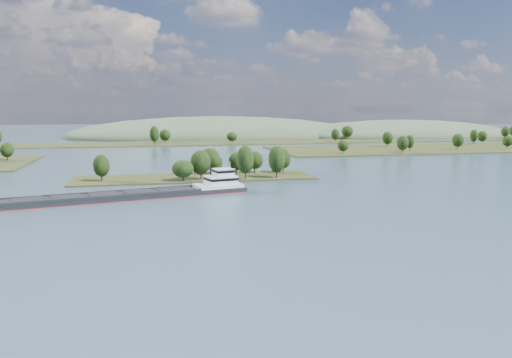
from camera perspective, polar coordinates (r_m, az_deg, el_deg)
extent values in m
plane|color=#3A5465|center=(153.67, -4.58, -2.89)|extent=(1800.00, 1800.00, 0.00)
cube|color=#2D3417|center=(212.44, -7.00, 0.08)|extent=(100.00, 30.00, 1.20)
cylinder|color=black|center=(203.92, -1.23, 0.62)|extent=(0.50, 0.50, 4.51)
ellipsoid|color=black|center=(203.27, -1.24, 2.22)|extent=(7.23, 7.23, 11.59)
cylinder|color=black|center=(221.45, -5.24, 1.08)|extent=(0.50, 0.50, 3.79)
ellipsoid|color=black|center=(220.93, -5.25, 2.32)|extent=(8.51, 8.51, 9.75)
cylinder|color=black|center=(204.83, -6.33, 0.52)|extent=(0.50, 0.50, 3.91)
ellipsoid|color=black|center=(204.25, -6.36, 1.91)|extent=(8.37, 8.37, 10.06)
cylinder|color=black|center=(218.68, -4.72, 0.88)|extent=(0.50, 0.50, 2.91)
ellipsoid|color=black|center=(218.26, -4.73, 1.84)|extent=(6.69, 6.69, 7.48)
cylinder|color=black|center=(201.20, -8.34, 0.18)|extent=(0.50, 0.50, 2.72)
ellipsoid|color=black|center=(200.77, -8.36, 1.16)|extent=(8.75, 8.75, 6.99)
cylinder|color=black|center=(207.36, -17.22, 0.25)|extent=(0.50, 0.50, 3.49)
ellipsoid|color=black|center=(206.84, -17.27, 1.46)|extent=(6.51, 6.51, 8.97)
cylinder|color=black|center=(218.94, -2.28, 0.95)|extent=(0.50, 0.50, 3.24)
ellipsoid|color=black|center=(218.48, -2.29, 2.03)|extent=(6.62, 6.62, 8.33)
cylinder|color=black|center=(226.36, 3.13, 1.21)|extent=(0.50, 0.50, 3.52)
ellipsoid|color=black|center=(225.89, 3.14, 2.34)|extent=(6.88, 6.88, 9.06)
cylinder|color=black|center=(207.91, 2.38, 0.74)|extent=(0.50, 0.50, 4.40)
ellipsoid|color=black|center=(207.29, 2.39, 2.28)|extent=(7.15, 7.15, 11.32)
cylinder|color=black|center=(225.04, -0.15, 1.14)|extent=(0.50, 0.50, 3.20)
ellipsoid|color=black|center=(224.59, -0.15, 2.17)|extent=(7.62, 7.62, 8.22)
cylinder|color=black|center=(310.20, -26.53, 2.22)|extent=(0.50, 0.50, 3.27)
ellipsoid|color=black|center=(309.87, -26.58, 2.98)|extent=(7.07, 7.07, 8.41)
cube|color=#2D3417|center=(415.79, 24.31, 3.26)|extent=(320.00, 90.00, 1.60)
cylinder|color=black|center=(325.45, 9.90, 3.13)|extent=(0.50, 0.50, 2.88)
ellipsoid|color=black|center=(325.17, 9.92, 3.78)|extent=(7.05, 7.05, 7.42)
cylinder|color=black|center=(460.69, 24.41, 3.95)|extent=(0.50, 0.50, 3.43)
ellipsoid|color=black|center=(460.46, 24.44, 4.49)|extent=(8.03, 8.03, 8.81)
cylinder|color=black|center=(408.38, 26.79, 3.36)|extent=(0.50, 0.50, 2.98)
ellipsoid|color=black|center=(408.16, 26.82, 3.89)|extent=(7.18, 7.18, 7.65)
cylinder|color=black|center=(379.63, 22.04, 3.41)|extent=(0.50, 0.50, 3.74)
ellipsoid|color=black|center=(379.33, 22.08, 4.12)|extent=(8.04, 8.04, 9.61)
cylinder|color=black|center=(339.38, 16.38, 3.19)|extent=(0.50, 0.50, 3.73)
ellipsoid|color=black|center=(339.04, 16.42, 3.99)|extent=(7.69, 7.69, 9.59)
cylinder|color=black|center=(357.84, 17.14, 3.38)|extent=(0.50, 0.50, 3.60)
ellipsoid|color=black|center=(357.53, 17.17, 4.11)|extent=(5.99, 5.99, 9.26)
cylinder|color=black|center=(392.51, 14.78, 3.86)|extent=(0.50, 0.50, 3.80)
ellipsoid|color=black|center=(392.22, 14.81, 4.56)|extent=(8.06, 8.06, 9.77)
cylinder|color=black|center=(446.34, 23.61, 3.92)|extent=(0.50, 0.50, 3.93)
ellipsoid|color=black|center=(446.08, 23.64, 4.56)|extent=(6.36, 6.36, 10.11)
cube|color=#2D3417|center=(430.85, -10.16, 3.97)|extent=(900.00, 60.00, 1.20)
cylinder|color=black|center=(445.33, 9.03, 4.45)|extent=(0.50, 0.50, 3.85)
ellipsoid|color=black|center=(445.07, 9.04, 5.08)|extent=(7.24, 7.24, 9.89)
cylinder|color=black|center=(433.47, -10.35, 4.32)|extent=(0.50, 0.50, 3.82)
ellipsoid|color=black|center=(433.20, -10.37, 4.97)|extent=(9.40, 9.40, 9.83)
cylinder|color=black|center=(543.22, 26.57, 4.33)|extent=(0.50, 0.50, 4.02)
ellipsoid|color=black|center=(543.00, 26.60, 4.87)|extent=(7.64, 7.64, 10.35)
cylinder|color=black|center=(485.76, 10.37, 4.73)|extent=(0.50, 0.50, 4.31)
ellipsoid|color=black|center=(485.50, 10.39, 5.37)|extent=(10.92, 10.92, 11.07)
cylinder|color=black|center=(426.92, -2.77, 4.34)|extent=(0.50, 0.50, 3.05)
ellipsoid|color=black|center=(426.70, -2.77, 4.86)|extent=(8.99, 8.99, 7.85)
cylinder|color=black|center=(409.97, -11.52, 4.18)|extent=(0.50, 0.50, 5.03)
ellipsoid|color=black|center=(409.62, -11.54, 5.07)|extent=(7.50, 7.50, 12.94)
ellipsoid|color=#41553B|center=(574.26, 16.39, 4.73)|extent=(260.00, 140.00, 36.00)
ellipsoid|color=#41553B|center=(536.43, -4.30, 4.83)|extent=(320.00, 160.00, 44.00)
cube|color=black|center=(167.96, -14.28, -2.01)|extent=(80.76, 27.99, 2.22)
cube|color=#A11711|center=(168.04, -14.27, -2.16)|extent=(81.00, 28.23, 0.25)
cube|color=black|center=(171.12, -17.28, -1.47)|extent=(60.92, 14.48, 0.81)
cube|color=black|center=(161.50, -16.73, -1.99)|extent=(60.92, 14.48, 0.81)
cube|color=black|center=(166.33, -17.01, -1.77)|extent=(60.91, 22.46, 0.30)
cube|color=black|center=(164.35, -24.66, -2.16)|extent=(10.69, 10.09, 0.35)
cube|color=black|center=(164.95, -20.81, -1.92)|extent=(10.69, 10.09, 0.35)
cube|color=black|center=(166.28, -17.01, -1.67)|extent=(10.69, 10.09, 0.35)
cube|color=black|center=(168.33, -13.29, -1.42)|extent=(10.69, 10.09, 0.35)
cube|color=black|center=(171.08, -9.67, -1.17)|extent=(10.69, 10.09, 0.35)
cube|color=white|center=(176.59, -4.34, -0.75)|extent=(17.88, 13.05, 1.21)
cube|color=white|center=(176.67, -4.05, -0.08)|extent=(11.63, 10.12, 3.02)
cube|color=black|center=(176.62, -4.05, 0.05)|extent=(11.87, 10.36, 0.91)
cube|color=white|center=(176.70, -3.75, 0.78)|extent=(7.25, 7.25, 2.22)
cube|color=black|center=(176.66, -3.75, 0.91)|extent=(7.49, 7.49, 0.81)
cube|color=white|center=(176.56, -3.76, 1.17)|extent=(7.73, 7.73, 0.20)
cylinder|color=white|center=(177.39, -3.01, 1.60)|extent=(0.24, 0.24, 2.62)
cylinder|color=black|center=(177.85, -5.33, 1.27)|extent=(0.60, 0.60, 1.21)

